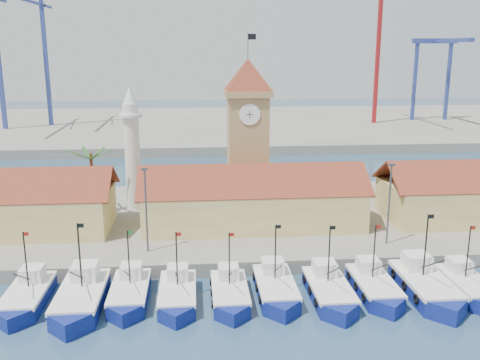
{
  "coord_description": "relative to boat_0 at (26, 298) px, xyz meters",
  "views": [
    {
      "loc": [
        -6.83,
        -41.84,
        22.36
      ],
      "look_at": [
        -1.67,
        18.0,
        7.57
      ],
      "focal_mm": 40.0,
      "sensor_mm": 36.0,
      "label": 1
    }
  ],
  "objects": [
    {
      "name": "boat_9",
      "position": [
        40.42,
        -1.28,
        -0.02
      ],
      "size": [
        3.32,
        9.1,
        6.89
      ],
      "color": "navy",
      "rests_on": "ground"
    },
    {
      "name": "ground",
      "position": [
        22.06,
        -3.3,
        -0.73
      ],
      "size": [
        400.0,
        400.0,
        0.0
      ],
      "primitive_type": "plane",
      "color": "#1F4154",
      "rests_on": "ground"
    },
    {
      "name": "hall_center",
      "position": [
        22.06,
        16.7,
        3.26
      ],
      "size": [
        27.04,
        10.13,
        7.61
      ],
      "color": "#E6D67E",
      "rests_on": "quay"
    },
    {
      "name": "boat_4",
      "position": [
        18.14,
        -0.81,
        -0.04
      ],
      "size": [
        3.24,
        8.89,
        6.72
      ],
      "color": "navy",
      "rests_on": "ground"
    },
    {
      "name": "boat_5",
      "position": [
        22.44,
        -0.27,
        0.01
      ],
      "size": [
        3.46,
        9.48,
        7.18
      ],
      "color": "navy",
      "rests_on": "ground"
    },
    {
      "name": "minaret",
      "position": [
        7.06,
        24.7,
        9.0
      ],
      "size": [
        3.0,
        3.0,
        16.3
      ],
      "color": "silver",
      "rests_on": "quay"
    },
    {
      "name": "palm_tree",
      "position": [
        2.06,
        22.7,
        5.51
      ],
      "size": [
        5.6,
        5.03,
        8.39
      ],
      "color": "brown",
      "rests_on": "quay"
    },
    {
      "name": "terminal",
      "position": [
        22.06,
        106.7,
        0.27
      ],
      "size": [
        240.0,
        80.0,
        2.0
      ],
      "primitive_type": "cube",
      "color": "gray",
      "rests_on": "ground"
    },
    {
      "name": "boat_1",
      "position": [
        4.92,
        -0.96,
        0.1
      ],
      "size": [
        3.89,
        10.66,
        8.07
      ],
      "color": "navy",
      "rests_on": "ground"
    },
    {
      "name": "boat_7",
      "position": [
        31.66,
        -0.63,
        -0.01
      ],
      "size": [
        3.38,
        9.26,
        7.01
      ],
      "color": "navy",
      "rests_on": "ground"
    },
    {
      "name": "lamp_posts",
      "position": [
        22.56,
        8.7,
        5.75
      ],
      "size": [
        80.7,
        0.25,
        9.03
      ],
      "color": "#3F3F44",
      "rests_on": "quay"
    },
    {
      "name": "quay",
      "position": [
        22.06,
        20.7,
        0.02
      ],
      "size": [
        140.0,
        32.0,
        1.5
      ],
      "primitive_type": "cube",
      "color": "gray",
      "rests_on": "ground"
    },
    {
      "name": "boat_2",
      "position": [
        9.05,
        0.0,
        -0.02
      ],
      "size": [
        3.33,
        9.14,
        6.91
      ],
      "color": "navy",
      "rests_on": "ground"
    },
    {
      "name": "boat_8",
      "position": [
        36.34,
        -1.27,
        0.11
      ],
      "size": [
        3.92,
        10.74,
        8.13
      ],
      "color": "navy",
      "rests_on": "ground"
    },
    {
      "name": "crane_red_right",
      "position": [
        65.88,
        99.98,
        25.45
      ],
      "size": [
        1.0,
        35.04,
        43.21
      ],
      "color": "maroon",
      "rests_on": "terminal"
    },
    {
      "name": "clock_tower",
      "position": [
        22.06,
        22.7,
        11.23
      ],
      "size": [
        5.8,
        5.8,
        22.7
      ],
      "color": "#9D8651",
      "rests_on": "quay"
    },
    {
      "name": "boat_3",
      "position": [
        13.4,
        -0.66,
        -0.02
      ],
      "size": [
        3.31,
        9.06,
        6.86
      ],
      "color": "navy",
      "rests_on": "ground"
    },
    {
      "name": "boat_0",
      "position": [
        0.0,
        0.0,
        0.0
      ],
      "size": [
        3.41,
        9.34,
        7.07
      ],
      "color": "navy",
      "rests_on": "ground"
    },
    {
      "name": "gantry",
      "position": [
        84.06,
        103.35,
        19.31
      ],
      "size": [
        13.0,
        22.0,
        23.2
      ],
      "color": "navy",
      "rests_on": "terminal"
    },
    {
      "name": "crane_blue_near",
      "position": [
        -23.86,
        103.28,
        23.16
      ],
      "size": [
        1.0,
        32.29,
        39.49
      ],
      "color": "navy",
      "rests_on": "terminal"
    },
    {
      "name": "boat_6",
      "position": [
        27.24,
        -1.27,
        0.02
      ],
      "size": [
        3.51,
        9.63,
        7.28
      ],
      "color": "navy",
      "rests_on": "ground"
    }
  ]
}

